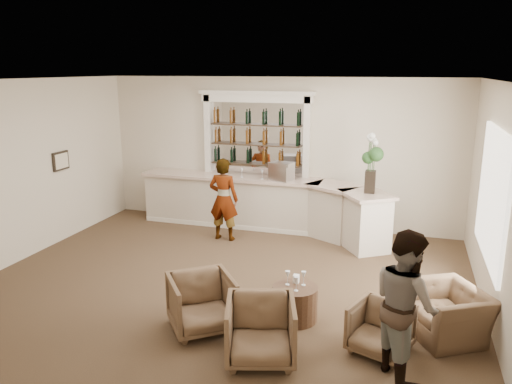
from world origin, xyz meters
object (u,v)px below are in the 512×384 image
armchair_left (202,303)px  espresso_machine (281,171)px  bar_counter (265,204)px  cocktail_table (295,303)px  guest (405,304)px  armchair_center (261,330)px  sommelier (224,199)px  armchair_far (446,313)px  armchair_right (380,329)px  flower_vase (371,160)px

armchair_left → espresso_machine: 4.52m
bar_counter → cocktail_table: bar_counter is taller
cocktail_table → guest: 1.83m
cocktail_table → armchair_center: (-0.18, -1.10, 0.14)m
guest → cocktail_table: bearing=29.0°
sommelier → guest: (3.65, -3.81, 0.02)m
sommelier → armchair_center: bearing=118.2°
armchair_far → armchair_center: bearing=-91.0°
espresso_machine → armchair_left: bearing=-73.5°
bar_counter → espresso_machine: 0.85m
armchair_right → cocktail_table: bearing=177.6°
guest → armchair_center: 1.74m
armchair_left → armchair_right: bearing=-34.5°
bar_counter → armchair_right: bearing=-57.5°
guest → armchair_far: (0.55, 1.05, -0.55)m
bar_counter → cocktail_table: size_ratio=8.90×
armchair_center → espresso_machine: espresso_machine is taller
armchair_right → espresso_machine: (-2.38, 4.29, 1.02)m
armchair_far → flower_vase: (-1.30, 3.07, 1.46)m
bar_counter → cocktail_table: 4.12m
armchair_left → armchair_center: armchair_center is taller
sommelier → espresso_machine: size_ratio=3.85×
sommelier → armchair_far: (4.20, -2.76, -0.53)m
armchair_left → armchair_center: 1.07m
sommelier → espresso_machine: (1.00, 0.86, 0.48)m
armchair_far → armchair_right: bearing=-81.3°
armchair_left → armchair_far: size_ratio=0.84×
cocktail_table → armchair_center: size_ratio=0.75×
sommelier → armchair_left: (1.03, -3.57, -0.47)m
armchair_far → espresso_machine: size_ratio=2.27×
guest → armchair_right: (-0.27, 0.37, -0.56)m
flower_vase → guest: bearing=-79.6°
guest → armchair_far: 1.30m
armchair_center → flower_vase: size_ratio=0.74×
armchair_right → espresso_machine: bearing=139.3°
armchair_left → flower_vase: (1.87, 3.88, 1.40)m
sommelier → armchair_right: bearing=136.4°
bar_counter → armchair_center: bearing=-74.4°
cocktail_table → armchair_right: 1.31m
armchair_right → armchair_far: bearing=60.0°
guest → armchair_far: guest is taller
armchair_center → bar_counter: bearing=88.7°
bar_counter → cocktail_table: bearing=-67.9°
armchair_center → armchair_far: armchair_center is taller
bar_counter → sommelier: (-0.63, -0.88, 0.29)m
armchair_center → armchair_right: armchair_center is taller
sommelier → armchair_left: size_ratio=2.02×
bar_counter → guest: bearing=-57.2°
armchair_center → armchair_right: 1.51m
armchair_left → armchair_far: bearing=-23.4°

